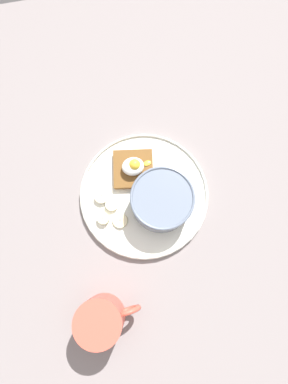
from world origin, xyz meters
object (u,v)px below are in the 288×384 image
(banana_slice_front, at_px, (103,218))
(banana_slice_left, at_px, (112,205))
(oatmeal_bowl, at_px, (162,201))
(banana_slice_right, at_px, (102,196))
(banana_slice_back, at_px, (120,221))
(poached_egg, at_px, (133,166))
(toast_slice, at_px, (133,169))
(coffee_mug, at_px, (102,319))

(banana_slice_front, xyz_separation_m, banana_slice_left, (-0.02, -0.03, -0.00))
(oatmeal_bowl, xyz_separation_m, banana_slice_right, (0.13, -0.04, -0.02))
(oatmeal_bowl, distance_m, banana_slice_back, 0.10)
(banana_slice_back, bearing_deg, banana_slice_left, -72.12)
(poached_egg, bearing_deg, toast_slice, 7.88)
(poached_egg, bearing_deg, banana_slice_back, 64.49)
(oatmeal_bowl, distance_m, banana_slice_left, 0.11)
(poached_egg, relative_size, banana_slice_left, 1.89)
(coffee_mug, bearing_deg, banana_slice_front, -99.66)
(toast_slice, bearing_deg, banana_slice_left, 48.34)
(toast_slice, relative_size, banana_slice_right, 2.98)
(banana_slice_front, bearing_deg, oatmeal_bowl, -176.39)
(banana_slice_back, xyz_separation_m, banana_slice_right, (0.03, -0.06, 0.00))
(banana_slice_right, height_order, coffee_mug, coffee_mug)
(oatmeal_bowl, xyz_separation_m, coffee_mug, (0.17, 0.21, 0.01))
(poached_egg, relative_size, coffee_mug, 0.54)
(toast_slice, xyz_separation_m, coffee_mug, (0.12, 0.30, 0.03))
(oatmeal_bowl, xyz_separation_m, banana_slice_front, (0.13, 0.01, -0.03))
(banana_slice_back, height_order, banana_slice_right, banana_slice_right)
(oatmeal_bowl, bearing_deg, coffee_mug, 51.35)
(banana_slice_left, height_order, banana_slice_back, same)
(oatmeal_bowl, height_order, banana_slice_right, oatmeal_bowl)
(banana_slice_left, xyz_separation_m, banana_slice_back, (-0.01, 0.04, -0.00))
(oatmeal_bowl, xyz_separation_m, toast_slice, (0.05, -0.09, -0.02))
(banana_slice_right, bearing_deg, toast_slice, -149.61)
(oatmeal_bowl, bearing_deg, banana_slice_left, -9.44)
(banana_slice_front, xyz_separation_m, banana_slice_back, (-0.04, 0.01, -0.00))
(poached_egg, distance_m, coffee_mug, 0.32)
(banana_slice_back, bearing_deg, toast_slice, -114.97)
(oatmeal_bowl, xyz_separation_m, banana_slice_left, (0.11, -0.02, -0.03))
(banana_slice_left, xyz_separation_m, banana_slice_right, (0.02, -0.02, 0.00))
(banana_slice_back, bearing_deg, banana_slice_front, -18.44)
(toast_slice, height_order, poached_egg, poached_egg)
(toast_slice, distance_m, banana_slice_right, 0.09)
(banana_slice_back, relative_size, banana_slice_right, 1.29)
(oatmeal_bowl, xyz_separation_m, banana_slice_back, (0.10, 0.02, -0.03))
(oatmeal_bowl, relative_size, coffee_mug, 1.06)
(toast_slice, distance_m, banana_slice_front, 0.13)
(oatmeal_bowl, relative_size, banana_slice_back, 3.02)
(banana_slice_right, relative_size, coffee_mug, 0.27)
(banana_slice_front, distance_m, banana_slice_back, 0.04)
(banana_slice_right, bearing_deg, oatmeal_bowl, 161.92)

